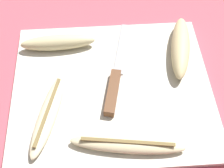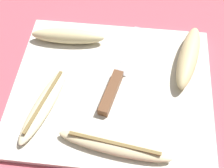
% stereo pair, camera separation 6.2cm
% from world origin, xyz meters
% --- Properties ---
extents(ground_plane, '(4.00, 4.00, 0.00)m').
position_xyz_m(ground_plane, '(0.00, 0.00, 0.00)').
color(ground_plane, '#C65160').
extents(cutting_board, '(0.40, 0.34, 0.01)m').
position_xyz_m(cutting_board, '(0.00, 0.00, 0.01)').
color(cutting_board, silver).
rests_on(cutting_board, ground_plane).
extents(knife, '(0.07, 0.24, 0.02)m').
position_xyz_m(knife, '(0.01, 0.01, 0.02)').
color(knife, brown).
rests_on(knife, cutting_board).
extents(banana_cream_curved, '(0.21, 0.06, 0.02)m').
position_xyz_m(banana_cream_curved, '(0.02, -0.13, 0.02)').
color(banana_cream_curved, beige).
rests_on(banana_cream_curved, cutting_board).
extents(banana_bright_far, '(0.08, 0.19, 0.02)m').
position_xyz_m(banana_bright_far, '(-0.12, -0.06, 0.02)').
color(banana_bright_far, beige).
rests_on(banana_bright_far, cutting_board).
extents(banana_soft_right, '(0.16, 0.04, 0.03)m').
position_xyz_m(banana_soft_right, '(-0.11, 0.11, 0.03)').
color(banana_soft_right, beige).
rests_on(banana_soft_right, cutting_board).
extents(banana_ripe_center, '(0.07, 0.17, 0.04)m').
position_xyz_m(banana_ripe_center, '(0.15, 0.08, 0.03)').
color(banana_ripe_center, beige).
rests_on(banana_ripe_center, cutting_board).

